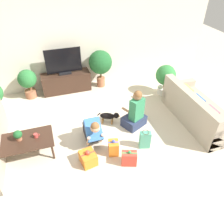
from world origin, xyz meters
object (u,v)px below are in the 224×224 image
sofa_right (197,111)px  tv (64,63)px  tv_console (66,82)px  person_kneeling (93,131)px  gift_bag_a (145,140)px  potted_plant_back_right (100,63)px  gift_box_b (88,158)px  gift_box_c (113,147)px  person_sitting (135,113)px  potted_plant_back_left (28,81)px  mug (36,136)px  potted_plant_corner_right (165,77)px  tabletop_plant (18,135)px  coffee_table (25,142)px  dog (109,116)px  gift_box_a (129,158)px

sofa_right → tv: tv is taller
tv_console → person_kneeling: person_kneeling is taller
gift_bag_a → potted_plant_back_right: bearing=93.6°
gift_box_b → gift_box_c: bearing=9.2°
person_sitting → gift_box_b: person_sitting is taller
potted_plant_back_left → mug: (0.11, -2.26, -0.06)m
potted_plant_corner_right → gift_bag_a: (-1.44, -1.82, -0.33)m
tv_console → person_sitting: 2.50m
tv_console → sofa_right: bearing=-40.8°
gift_box_b → potted_plant_corner_right: bearing=34.8°
potted_plant_back_left → potted_plant_back_right: bearing=0.0°
gift_box_b → tabletop_plant: 1.44m
tv_console → gift_bag_a: (1.22, -2.86, -0.07)m
tv → mug: bearing=-111.9°
coffee_table → person_kneeling: size_ratio=1.38×
tv_console → potted_plant_back_left: bearing=-177.3°
gift_bag_a → tv: bearing=113.1°
sofa_right → gift_box_b: sofa_right is taller
potted_plant_back_right → potted_plant_back_left: potted_plant_back_right is taller
potted_plant_corner_right → gift_box_b: (-2.69, -1.87, -0.41)m
person_sitting → gift_box_c: person_sitting is taller
potted_plant_corner_right → gift_box_b: 3.30m
tv → potted_plant_back_right: 1.05m
sofa_right → dog: bearing=74.7°
tv_console → potted_plant_back_right: (1.04, -0.05, 0.47)m
person_kneeling → gift_bag_a: size_ratio=1.83×
sofa_right → tabletop_plant: (-4.06, 0.14, 0.25)m
tv → dog: 2.12m
potted_plant_corner_right → person_sitting: (-1.37, -1.09, -0.18)m
dog → gift_bag_a: size_ratio=1.18×
mug → gift_box_c: bearing=-19.4°
gift_box_a → gift_box_b: size_ratio=0.94×
dog → coffee_table: bearing=130.1°
gift_box_a → gift_box_b: 0.81m
potted_plant_corner_right → person_kneeling: (-2.46, -1.34, -0.20)m
tv → potted_plant_corner_right: (2.66, -1.04, -0.35)m
dog → gift_box_b: gift_box_b is taller
gift_box_c → person_kneeling: bearing=126.1°
potted_plant_back_right → gift_box_a: size_ratio=3.15×
potted_plant_back_left → tv_console: bearing=2.7°
gift_box_c → gift_bag_a: (0.69, -0.04, 0.05)m
person_kneeling → dog: size_ratio=1.55×
person_kneeling → gift_box_a: person_kneeling is taller
gift_box_b → gift_box_c: size_ratio=1.02×
person_sitting → tabletop_plant: (-2.55, -0.14, 0.17)m
person_sitting → mug: person_sitting is taller
tabletop_plant → gift_box_a: bearing=-24.6°
tv → gift_bag_a: size_ratio=2.31×
coffee_table → tv_console: tv_console is taller
person_kneeling → mug: (-1.14, 0.07, 0.12)m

